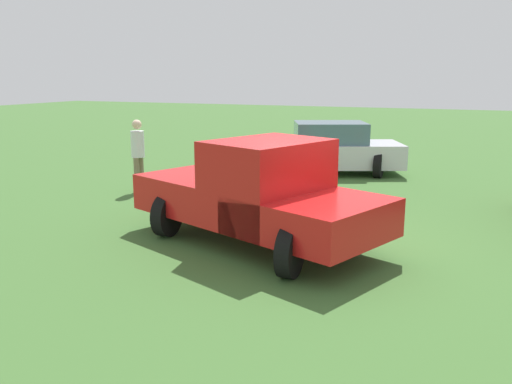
# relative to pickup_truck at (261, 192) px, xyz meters

# --- Properties ---
(ground_plane) EXTENTS (80.00, 80.00, 0.00)m
(ground_plane) POSITION_rel_pickup_truck_xyz_m (0.34, -0.75, -0.92)
(ground_plane) COLOR #3D662D
(pickup_truck) EXTENTS (3.39, 4.89, 1.80)m
(pickup_truck) POSITION_rel_pickup_truck_xyz_m (0.00, 0.00, 0.00)
(pickup_truck) COLOR black
(pickup_truck) RESTS_ON ground_plane
(sedan_far) EXTENTS (3.41, 4.88, 1.50)m
(sedan_far) POSITION_rel_pickup_truck_xyz_m (7.00, 0.90, -0.22)
(sedan_far) COLOR black
(sedan_far) RESTS_ON ground_plane
(person_bystander) EXTENTS (0.34, 0.34, 1.77)m
(person_bystander) POSITION_rel_pickup_truck_xyz_m (2.77, 4.40, 0.08)
(person_bystander) COLOR #7A6B51
(person_bystander) RESTS_ON ground_plane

